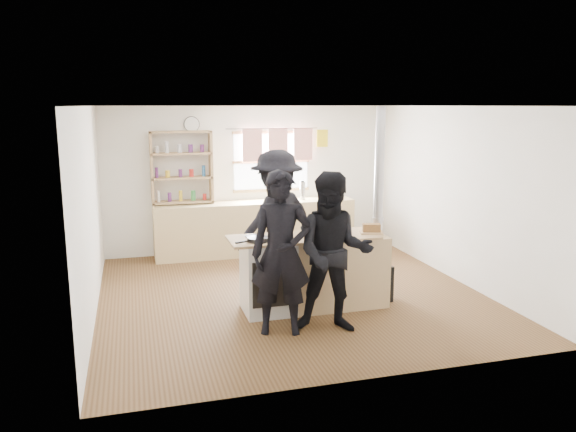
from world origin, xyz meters
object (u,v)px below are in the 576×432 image
at_px(stockpot_stove, 280,230).
at_px(flue_heater, 377,251).
at_px(thermos, 302,191).
at_px(bread_board, 371,229).
at_px(cooking_island, 314,271).
at_px(person_near_left, 281,253).
at_px(roast_tray, 319,233).
at_px(skillet_greens, 258,239).
at_px(stockpot_counter, 337,225).
at_px(person_near_right, 334,253).
at_px(person_far, 277,219).

xyz_separation_m(stockpot_stove, flue_heater, (1.28, -0.03, -0.35)).
distance_m(thermos, bread_board, 2.85).
bearing_deg(cooking_island, person_near_left, -132.52).
relative_size(thermos, roast_tray, 0.90).
relative_size(skillet_greens, bread_board, 1.02).
xyz_separation_m(thermos, cooking_island, (-0.69, -2.77, -0.59)).
distance_m(roast_tray, flue_heater, 0.89).
relative_size(roast_tray, flue_heater, 0.14).
height_order(stockpot_counter, person_near_right, person_near_right).
distance_m(stockpot_stove, flue_heater, 1.33).
bearing_deg(person_far, person_near_left, 53.50).
bearing_deg(person_near_right, roast_tray, 102.94).
xyz_separation_m(cooking_island, person_near_left, (-0.60, -0.65, 0.45)).
distance_m(skillet_greens, roast_tray, 0.79).
height_order(thermos, person_near_right, person_near_right).
xyz_separation_m(roast_tray, flue_heater, (0.82, 0.10, -0.32)).
height_order(cooking_island, roast_tray, roast_tray).
distance_m(stockpot_counter, flue_heater, 0.66).
bearing_deg(skillet_greens, person_far, 64.41).
bearing_deg(person_far, person_near_right, 73.39).
bearing_deg(person_near_right, cooking_island, 107.05).
xyz_separation_m(stockpot_counter, person_far, (-0.56, 0.84, -0.06)).
height_order(stockpot_counter, person_near_left, person_near_left).
xyz_separation_m(roast_tray, person_near_right, (-0.08, -0.72, -0.07)).
bearing_deg(bread_board, skillet_greens, -178.57).
bearing_deg(bread_board, person_far, 133.49).
xyz_separation_m(bread_board, person_far, (-0.96, 1.01, -0.02)).
relative_size(skillet_greens, roast_tray, 0.96).
xyz_separation_m(flue_heater, person_near_right, (-0.90, -0.82, 0.25)).
bearing_deg(person_near_right, skillet_greens, 156.85).
height_order(cooking_island, skillet_greens, skillet_greens).
distance_m(skillet_greens, person_near_right, 0.97).
relative_size(cooking_island, bread_board, 6.04).
distance_m(bread_board, person_far, 1.40).
relative_size(thermos, cooking_island, 0.16).
xyz_separation_m(thermos, flue_heater, (0.18, -2.71, -0.40)).
bearing_deg(bread_board, stockpot_counter, 155.96).
bearing_deg(person_near_right, bread_board, 61.37).
bearing_deg(person_near_right, flue_heater, 61.52).
relative_size(stockpot_counter, person_near_left, 0.14).
relative_size(cooking_island, flue_heater, 0.79).
bearing_deg(roast_tray, person_near_left, -136.65).
distance_m(cooking_island, person_near_left, 0.99).
bearing_deg(stockpot_counter, cooking_island, -162.64).
relative_size(stockpot_stove, bread_board, 0.63).
height_order(roast_tray, person_near_left, person_near_left).
distance_m(flue_heater, person_far, 1.45).
relative_size(bread_board, person_far, 0.17).
height_order(cooking_island, stockpot_counter, stockpot_counter).
bearing_deg(stockpot_counter, person_near_left, -140.79).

